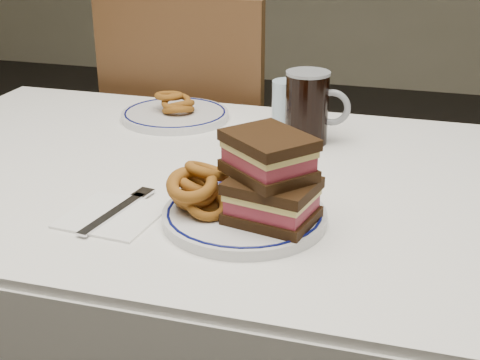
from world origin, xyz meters
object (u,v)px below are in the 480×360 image
(main_plate, at_px, (245,215))
(far_plate, at_px, (175,115))
(beer_mug, at_px, (308,107))
(chair_far, at_px, (199,150))
(reuben_sandwich, at_px, (270,178))

(main_plate, distance_m, far_plate, 0.54)
(main_plate, bearing_deg, beer_mug, 86.39)
(chair_far, distance_m, beer_mug, 0.65)
(main_plate, xyz_separation_m, beer_mug, (0.02, 0.38, 0.07))
(main_plate, bearing_deg, chair_far, 114.41)
(far_plate, bearing_deg, beer_mug, -12.58)
(chair_far, height_order, main_plate, chair_far)
(far_plate, bearing_deg, main_plate, -57.19)
(main_plate, xyz_separation_m, far_plate, (-0.29, 0.46, -0.00))
(main_plate, bearing_deg, far_plate, 122.81)
(beer_mug, bearing_deg, far_plate, 167.42)
(main_plate, relative_size, far_plate, 1.05)
(chair_far, xyz_separation_m, reuben_sandwich, (0.41, -0.82, 0.29))
(chair_far, relative_size, beer_mug, 6.69)
(main_plate, distance_m, beer_mug, 0.39)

